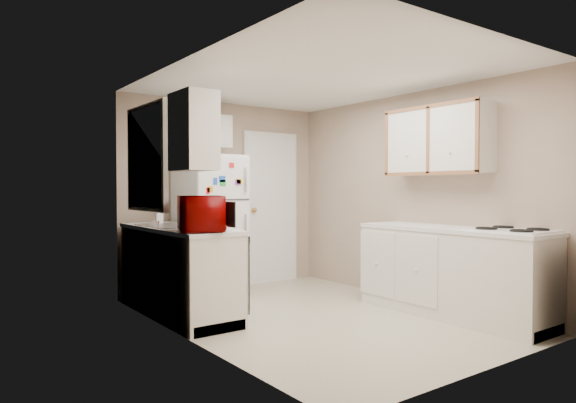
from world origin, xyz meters
TOP-DOWN VIEW (x-y plane):
  - floor at (0.00, 0.00)m, footprint 3.80×3.80m
  - ceiling at (0.00, 0.00)m, footprint 3.80×3.80m
  - wall_left at (-1.40, 0.00)m, footprint 3.80×3.80m
  - wall_right at (1.40, 0.00)m, footprint 3.80×3.80m
  - wall_back at (0.00, 1.90)m, footprint 2.80×2.80m
  - wall_front at (0.00, -1.90)m, footprint 2.80×2.80m
  - left_counter at (-1.10, 0.90)m, footprint 0.60×1.80m
  - dishwasher at (-0.81, 0.30)m, footprint 0.03×0.58m
  - sink at (-1.10, 1.05)m, footprint 0.54×0.74m
  - microwave at (-1.15, 0.28)m, footprint 0.66×0.51m
  - soap_bottle at (-1.09, 1.43)m, footprint 0.09×0.09m
  - window_blinds at (-1.36, 1.05)m, footprint 0.10×0.98m
  - upper_cabinet_left at (-1.25, 0.22)m, footprint 0.30×0.45m
  - refrigerator at (-0.40, 1.54)m, footprint 0.72×0.70m
  - cabinet_over_fridge at (-0.40, 1.75)m, footprint 0.70×0.30m
  - interior_door at (0.70, 1.86)m, footprint 0.86×0.06m
  - right_counter at (1.10, -0.80)m, footprint 0.60×2.00m
  - stove at (1.15, -1.41)m, footprint 0.56×0.69m
  - upper_cabinet_right at (1.25, -0.50)m, footprint 0.30×1.20m

SIDE VIEW (x-z plane):
  - floor at x=0.00m, z-range 0.00..0.00m
  - stove at x=1.15m, z-range 0.00..0.84m
  - left_counter at x=-1.10m, z-range 0.00..0.90m
  - right_counter at x=1.10m, z-range 0.00..0.90m
  - dishwasher at x=-0.81m, z-range 0.13..0.85m
  - refrigerator at x=-0.40m, z-range 0.00..1.69m
  - sink at x=-1.10m, z-range 0.78..0.94m
  - soap_bottle at x=-1.09m, z-range 0.91..1.09m
  - interior_door at x=0.70m, z-range -0.02..2.06m
  - microwave at x=-1.15m, z-range 0.86..1.24m
  - wall_left at x=-1.40m, z-range 1.20..1.20m
  - wall_right at x=1.40m, z-range 1.20..1.20m
  - wall_back at x=0.00m, z-range 1.20..1.20m
  - wall_front at x=0.00m, z-range 1.20..1.20m
  - window_blinds at x=-1.36m, z-range 1.06..2.14m
  - upper_cabinet_left at x=-1.25m, z-range 1.45..2.15m
  - upper_cabinet_right at x=1.25m, z-range 1.45..2.15m
  - cabinet_over_fridge at x=-0.40m, z-range 1.80..2.20m
  - ceiling at x=0.00m, z-range 2.40..2.40m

